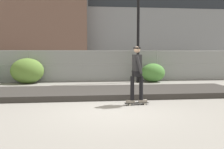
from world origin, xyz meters
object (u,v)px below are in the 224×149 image
object	(u,v)px
shrub_right	(153,73)
parked_car_far	(217,65)
skater	(137,71)
street_lamp	(138,7)
parked_car_mid	(142,65)
parked_car_near	(46,66)
shrub_center	(27,71)
skateboard	(137,103)

from	to	relation	value
shrub_right	parked_car_far	bearing A→B (deg)	27.52
skater	street_lamp	size ratio (longest dim) A/B	0.27
parked_car_mid	shrub_right	distance (m)	3.35
street_lamp	parked_car_near	distance (m)	7.34
parked_car_far	shrub_center	distance (m)	12.99
street_lamp	shrub_center	distance (m)	7.19
parked_car_mid	parked_car_far	size ratio (longest dim) A/B	0.99
parked_car_mid	shrub_center	world-z (taller)	parked_car_mid
skateboard	shrub_center	xyz separation A→B (m)	(-4.77, 6.63, 0.65)
skateboard	parked_car_mid	size ratio (longest dim) A/B	0.18
shrub_center	skateboard	bearing A→B (deg)	-54.30
shrub_right	parked_car_near	bearing A→B (deg)	153.47
street_lamp	shrub_center	xyz separation A→B (m)	(-6.23, 0.24, -3.59)
parked_car_near	skater	bearing A→B (deg)	-67.09
skater	parked_car_near	distance (m)	10.54
parked_car_near	parked_car_mid	xyz separation A→B (m)	(6.66, 0.10, 0.00)
skateboard	shrub_right	bearing A→B (deg)	69.77
street_lamp	skater	bearing A→B (deg)	-102.89
parked_car_near	parked_car_far	world-z (taller)	same
skateboard	parked_car_far	bearing A→B (deg)	49.71
parked_car_near	shrub_center	size ratio (longest dim) A/B	2.45
parked_car_far	shrub_right	world-z (taller)	parked_car_far
parked_car_near	skateboard	bearing A→B (deg)	-67.09
shrub_center	skater	bearing A→B (deg)	-54.30
skateboard	street_lamp	distance (m)	7.81
skater	parked_car_far	size ratio (longest dim) A/B	0.42
parked_car_mid	shrub_right	size ratio (longest dim) A/B	3.16
skater	shrub_right	xyz separation A→B (m)	(2.38, 6.47, -0.60)
skater	parked_car_far	xyz separation A→B (m)	(7.93, 9.36, -0.30)
parked_car_far	skateboard	bearing A→B (deg)	-130.29
skateboard	skater	world-z (taller)	skater
skateboard	parked_car_near	distance (m)	10.57
parked_car_mid	shrub_center	xyz separation A→B (m)	(-7.33, -3.17, -0.13)
shrub_right	street_lamp	bearing A→B (deg)	-175.22
shrub_center	parked_car_mid	bearing A→B (deg)	23.40
skateboard	skater	size ratio (longest dim) A/B	0.44
skater	parked_car_near	bearing A→B (deg)	112.91
skateboard	shrub_center	size ratio (longest dim) A/B	0.45
skateboard	shrub_right	size ratio (longest dim) A/B	0.58
parked_car_mid	shrub_center	bearing A→B (deg)	-156.60
parked_car_mid	parked_car_far	distance (m)	5.39
skater	parked_car_near	world-z (taller)	skater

